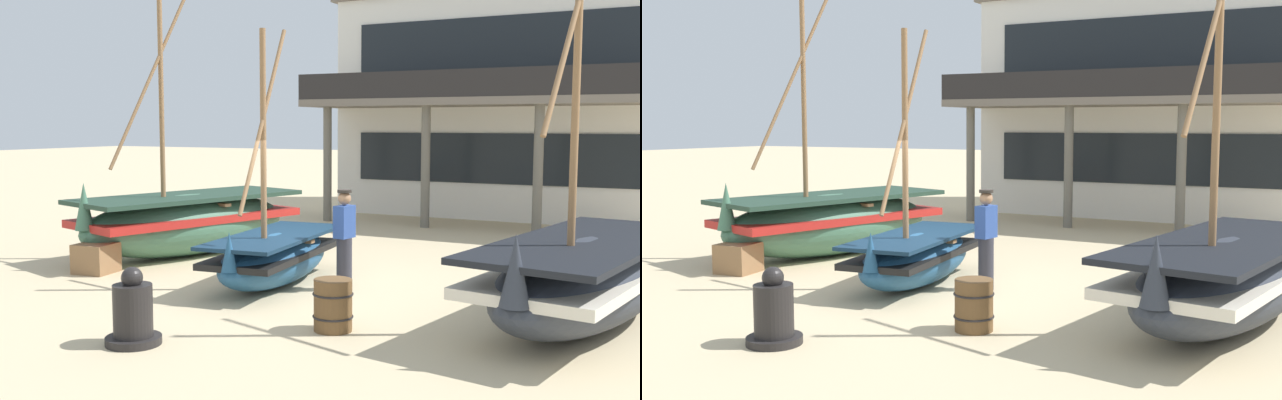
% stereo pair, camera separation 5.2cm
% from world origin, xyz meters
% --- Properties ---
extents(ground_plane, '(120.00, 120.00, 0.00)m').
position_xyz_m(ground_plane, '(0.00, 0.00, 0.00)').
color(ground_plane, '#CCB78E').
extents(fishing_boat_near_left, '(3.19, 5.29, 6.47)m').
position_xyz_m(fishing_boat_near_left, '(-3.53, 1.69, 0.72)').
color(fishing_boat_near_left, '#427056').
rests_on(fishing_boat_near_left, ground).
extents(fishing_boat_centre_large, '(2.64, 5.27, 6.09)m').
position_xyz_m(fishing_boat_centre_large, '(4.75, -0.15, 0.66)').
color(fishing_boat_centre_large, '#2D333D').
rests_on(fishing_boat_centre_large, ground).
extents(fishing_boat_far_right, '(1.68, 3.54, 4.39)m').
position_xyz_m(fishing_boat_far_right, '(-0.38, 0.03, 0.50)').
color(fishing_boat_far_right, '#23517A').
rests_on(fishing_boat_far_right, ground).
extents(fisherman_by_hull, '(0.27, 0.39, 1.68)m').
position_xyz_m(fisherman_by_hull, '(0.87, 0.22, 0.83)').
color(fisherman_by_hull, '#33333D').
rests_on(fisherman_by_hull, ground).
extents(capstan_winch, '(0.71, 0.71, 0.99)m').
position_xyz_m(capstan_winch, '(-0.13, -3.80, 0.39)').
color(capstan_winch, black).
rests_on(capstan_winch, ground).
extents(wooden_barrel, '(0.56, 0.56, 0.70)m').
position_xyz_m(wooden_barrel, '(1.82, -2.07, 0.35)').
color(wooden_barrel, brown).
rests_on(wooden_barrel, ground).
extents(cargo_crate, '(0.74, 0.74, 0.55)m').
position_xyz_m(cargo_crate, '(-3.85, -0.67, 0.28)').
color(cargo_crate, olive).
rests_on(cargo_crate, ground).
extents(harbor_building_main, '(10.70, 8.15, 6.80)m').
position_xyz_m(harbor_building_main, '(0.97, 12.79, 3.41)').
color(harbor_building_main, white).
rests_on(harbor_building_main, ground).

